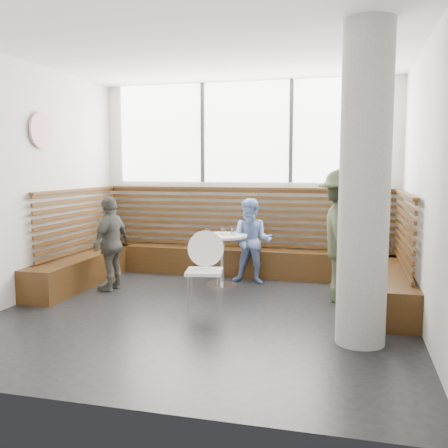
% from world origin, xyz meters
% --- Properties ---
extents(room, '(5.00, 5.00, 3.20)m').
position_xyz_m(room, '(0.00, 0.00, 1.60)').
color(room, silver).
rests_on(room, ground).
extents(booth, '(5.00, 2.50, 1.44)m').
position_xyz_m(booth, '(0.00, 1.77, 0.41)').
color(booth, '#38220E').
rests_on(booth, ground).
extents(concrete_column, '(0.50, 0.50, 3.20)m').
position_xyz_m(concrete_column, '(1.85, -0.60, 1.60)').
color(concrete_column, gray).
rests_on(concrete_column, ground).
extents(wall_art, '(0.03, 0.50, 0.50)m').
position_xyz_m(wall_art, '(-2.46, 0.40, 2.30)').
color(wall_art, white).
rests_on(wall_art, room).
extents(cafe_table, '(0.76, 0.76, 0.78)m').
position_xyz_m(cafe_table, '(-0.14, 1.44, 0.56)').
color(cafe_table, silver).
rests_on(cafe_table, ground).
extents(cafe_chair, '(0.47, 0.46, 0.98)m').
position_xyz_m(cafe_chair, '(-0.05, 0.27, 0.58)').
color(cafe_chair, white).
rests_on(cafe_chair, ground).
extents(adult_man, '(0.78, 1.22, 1.79)m').
position_xyz_m(adult_man, '(1.63, 1.02, 0.89)').
color(adult_man, '#3B432D').
rests_on(adult_man, ground).
extents(child_back, '(0.65, 0.51, 1.32)m').
position_xyz_m(child_back, '(0.26, 1.73, 0.66)').
color(child_back, '#7995D2').
rests_on(child_back, ground).
extents(child_left, '(0.43, 0.84, 1.37)m').
position_xyz_m(child_left, '(-1.65, 0.82, 0.69)').
color(child_left, '#514F49').
rests_on(child_left, ground).
extents(plate_near, '(0.19, 0.19, 0.01)m').
position_xyz_m(plate_near, '(-0.27, 1.51, 0.79)').
color(plate_near, white).
rests_on(plate_near, cafe_table).
extents(plate_far, '(0.21, 0.21, 0.01)m').
position_xyz_m(plate_far, '(-0.11, 1.58, 0.79)').
color(plate_far, white).
rests_on(plate_far, cafe_table).
extents(glass_left, '(0.07, 0.07, 0.11)m').
position_xyz_m(glass_left, '(-0.35, 1.35, 0.84)').
color(glass_left, white).
rests_on(glass_left, cafe_table).
extents(glass_mid, '(0.07, 0.07, 0.12)m').
position_xyz_m(glass_mid, '(-0.10, 1.39, 0.84)').
color(glass_mid, white).
rests_on(glass_mid, cafe_table).
extents(glass_right, '(0.07, 0.07, 0.11)m').
position_xyz_m(glass_right, '(0.02, 1.47, 0.84)').
color(glass_right, white).
rests_on(glass_right, cafe_table).
extents(menu_card, '(0.23, 0.20, 0.00)m').
position_xyz_m(menu_card, '(-0.12, 1.24, 0.79)').
color(menu_card, '#A5C64C').
rests_on(menu_card, cafe_table).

